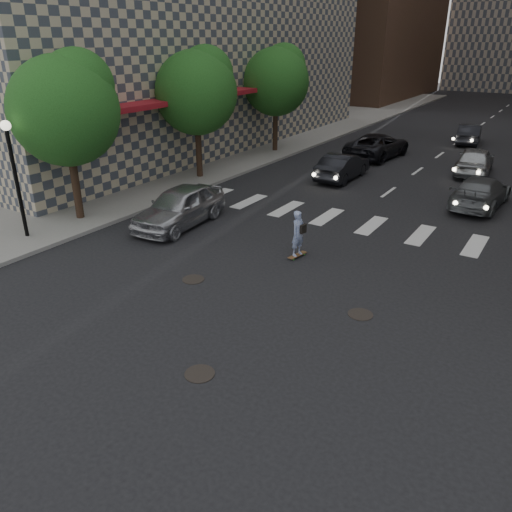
{
  "coord_description": "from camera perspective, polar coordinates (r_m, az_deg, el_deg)",
  "views": [
    {
      "loc": [
        7.32,
        -9.68,
        7.08
      ],
      "look_at": [
        0.27,
        1.36,
        1.3
      ],
      "focal_mm": 35.0,
      "sensor_mm": 36.0,
      "label": 1
    }
  ],
  "objects": [
    {
      "name": "traffic_car_e",
      "position": [
        39.68,
        23.19,
        12.68
      ],
      "size": [
        1.99,
        4.33,
        1.37
      ],
      "primitive_type": "imported",
      "rotation": [
        0.0,
        0.0,
        3.27
      ],
      "color": "black",
      "rests_on": "ground"
    },
    {
      "name": "tree_a",
      "position": [
        21.25,
        -20.72,
        15.78
      ],
      "size": [
        4.2,
        4.2,
        6.6
      ],
      "color": "#382619",
      "rests_on": "sidewalk_left"
    },
    {
      "name": "ground",
      "position": [
        14.05,
        -3.93,
        -6.51
      ],
      "size": [
        160.0,
        160.0,
        0.0
      ],
      "primitive_type": "plane",
      "color": "black",
      "rests_on": "ground"
    },
    {
      "name": "manhole_b",
      "position": [
        15.98,
        -7.18,
        -2.66
      ],
      "size": [
        0.7,
        0.7,
        0.02
      ],
      "primitive_type": "cylinder",
      "color": "black",
      "rests_on": "ground"
    },
    {
      "name": "traffic_car_b",
      "position": [
        24.73,
        24.3,
        6.7
      ],
      "size": [
        2.18,
        4.8,
        1.36
      ],
      "primitive_type": "imported",
      "rotation": [
        0.0,
        0.0,
        3.08
      ],
      "color": "#585B5F",
      "rests_on": "ground"
    },
    {
      "name": "traffic_car_a",
      "position": [
        27.52,
        9.85,
        10.05
      ],
      "size": [
        1.5,
        4.24,
        1.4
      ],
      "primitive_type": "imported",
      "rotation": [
        0.0,
        0.0,
        3.15
      ],
      "color": "black",
      "rests_on": "ground"
    },
    {
      "name": "lamppost",
      "position": [
        20.09,
        -26.02,
        9.52
      ],
      "size": [
        0.36,
        0.36,
        4.28
      ],
      "color": "black",
      "rests_on": "sidewalk_left"
    },
    {
      "name": "silver_sedan",
      "position": [
        20.43,
        -8.74,
        5.61
      ],
      "size": [
        2.24,
        4.81,
        1.59
      ],
      "primitive_type": "imported",
      "rotation": [
        0.0,
        0.0,
        0.08
      ],
      "color": "#AEB0B5",
      "rests_on": "ground"
    },
    {
      "name": "tree_b",
      "position": [
        26.85,
        -6.61,
        18.46
      ],
      "size": [
        4.2,
        4.2,
        6.6
      ],
      "color": "#382619",
      "rests_on": "sidewalk_left"
    },
    {
      "name": "tree_c",
      "position": [
        33.43,
        2.5,
        19.61
      ],
      "size": [
        4.2,
        4.2,
        6.6
      ],
      "color": "#382619",
      "rests_on": "sidewalk_left"
    },
    {
      "name": "skateboarder",
      "position": [
        17.18,
        4.86,
        2.58
      ],
      "size": [
        0.49,
        0.87,
        1.69
      ],
      "rotation": [
        0.0,
        0.0,
        -0.18
      ],
      "color": "brown",
      "rests_on": "ground"
    },
    {
      "name": "manhole_a",
      "position": [
        11.79,
        -6.45,
        -13.22
      ],
      "size": [
        0.7,
        0.7,
        0.02
      ],
      "primitive_type": "cylinder",
      "color": "black",
      "rests_on": "ground"
    },
    {
      "name": "traffic_car_c",
      "position": [
        33.26,
        13.74,
        12.17
      ],
      "size": [
        2.98,
        5.58,
        1.49
      ],
      "primitive_type": "imported",
      "rotation": [
        0.0,
        0.0,
        3.05
      ],
      "color": "black",
      "rests_on": "ground"
    },
    {
      "name": "traffic_car_d",
      "position": [
        30.68,
        23.74,
        9.97
      ],
      "size": [
        2.24,
        4.7,
        1.55
      ],
      "primitive_type": "imported",
      "rotation": [
        0.0,
        0.0,
        3.23
      ],
      "color": "#9EA1A5",
      "rests_on": "ground"
    },
    {
      "name": "manhole_c",
      "position": [
        14.23,
        11.84,
        -6.54
      ],
      "size": [
        0.7,
        0.7,
        0.02
      ],
      "primitive_type": "cylinder",
      "color": "black",
      "rests_on": "ground"
    },
    {
      "name": "sidewalk_left",
      "position": [
        37.5,
        -3.78,
        12.99
      ],
      "size": [
        13.0,
        80.0,
        0.15
      ],
      "primitive_type": "cube",
      "color": "gray",
      "rests_on": "ground"
    }
  ]
}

